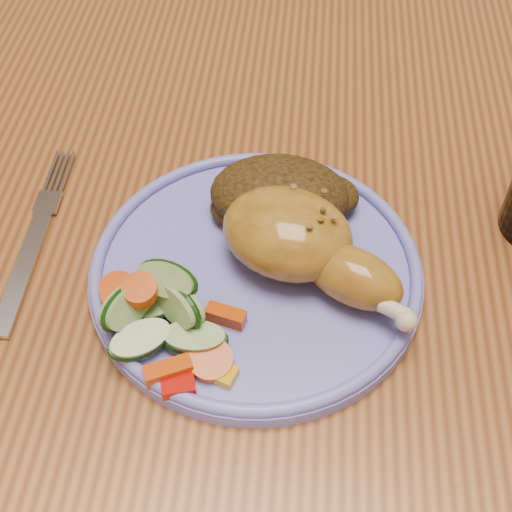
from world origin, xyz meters
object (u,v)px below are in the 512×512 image
object	(u,v)px
dining_table	(287,254)
plate	(256,273)
fork	(34,241)
chair_far	(305,41)

from	to	relation	value
dining_table	plate	distance (m)	0.13
dining_table	fork	size ratio (longest dim) A/B	7.88
plate	fork	distance (m)	0.19
dining_table	plate	size ratio (longest dim) A/B	5.35
chair_far	fork	bearing A→B (deg)	-106.46
dining_table	chair_far	size ratio (longest dim) A/B	1.54
chair_far	fork	size ratio (longest dim) A/B	5.12
chair_far	fork	world-z (taller)	chair_far
chair_far	plate	bearing A→B (deg)	-91.71
dining_table	plate	bearing A→B (deg)	-102.48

